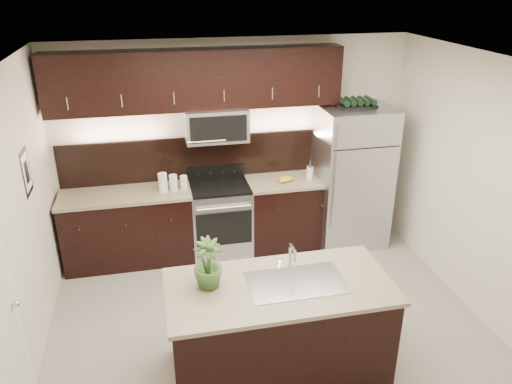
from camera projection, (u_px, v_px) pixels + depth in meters
ground at (269, 328)px, 5.22m from camera, size 4.50×4.50×0.00m
room_walls at (260, 180)px, 4.47m from camera, size 4.52×4.02×2.71m
counter_run at (205, 220)px, 6.45m from camera, size 3.51×0.65×0.94m
upper_fixtures at (200, 89)px, 5.90m from camera, size 3.49×0.40×1.66m
island at (279, 328)px, 4.49m from camera, size 1.96×0.96×0.94m
sink_faucet at (296, 280)px, 4.33m from camera, size 0.84×0.50×0.28m
refrigerator at (351, 176)px, 6.58m from camera, size 0.90×0.81×1.87m
wine_rack at (357, 103)px, 6.18m from camera, size 0.46×0.29×0.11m
plant at (208, 264)px, 4.19m from camera, size 0.32×0.32×0.45m
canisters at (171, 182)px, 6.10m from camera, size 0.35×0.13×0.24m
french_press at (310, 172)px, 6.44m from camera, size 0.09×0.09×0.26m
bananas at (281, 180)px, 6.36m from camera, size 0.24×0.22×0.06m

